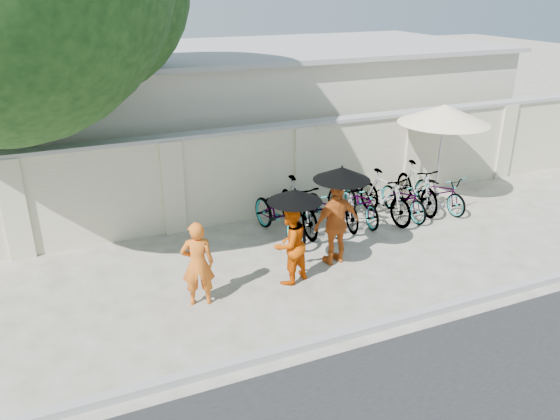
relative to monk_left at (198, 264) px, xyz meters
name	(u,v)px	position (x,y,z in m)	size (l,w,h in m)	color
ground	(275,290)	(1.30, -0.11, -0.74)	(80.00, 80.00, 0.00)	beige
kerb	(319,341)	(1.30, -1.81, -0.68)	(40.00, 0.16, 0.12)	#9A9A9A
compound_wall	(260,174)	(2.30, 3.09, 0.26)	(20.00, 0.30, 2.00)	beige
building_behind	(244,110)	(3.30, 6.89, 0.86)	(14.00, 6.00, 3.20)	beige
monk_left	(198,264)	(0.00, 0.00, 0.00)	(0.54, 0.35, 1.47)	orange
monk_center	(290,244)	(1.67, 0.07, -0.01)	(0.71, 0.55, 1.46)	#CE4802
parasol_center	(295,196)	(1.72, -0.01, 0.93)	(0.93, 0.93, 0.94)	black
monk_right	(336,223)	(2.76, 0.38, 0.07)	(0.95, 0.39, 1.62)	#C1591A
parasol_right	(342,173)	(2.78, 0.30, 1.07)	(1.03, 1.03, 1.01)	black
patio_umbrella	(444,115)	(6.28, 1.92, 1.47)	(2.65, 2.65, 2.45)	#9A9A9A
bike_0	(280,215)	(2.22, 1.81, -0.22)	(0.69, 1.98, 1.04)	#A8A7AC
bike_1	(298,206)	(2.73, 2.00, -0.17)	(0.53, 1.89, 1.14)	#A8A7AC
bike_2	(321,208)	(3.24, 1.91, -0.26)	(0.63, 1.79, 0.94)	#A8A7AC
bike_3	(343,204)	(3.75, 1.87, -0.24)	(0.46, 1.64, 0.99)	#A8A7AC
bike_4	(362,202)	(4.26, 1.92, -0.29)	(0.59, 1.68, 0.88)	#A8A7AC
bike_5	(385,196)	(4.77, 1.79, -0.19)	(0.52, 1.82, 1.10)	#A8A7AC
bike_6	(404,198)	(5.28, 1.77, -0.31)	(0.57, 1.64, 0.86)	#A8A7AC
bike_7	(417,187)	(5.79, 1.99, -0.18)	(0.52, 1.83, 1.10)	#A8A7AC
bike_8	(440,192)	(6.30, 1.77, -0.30)	(0.57, 1.65, 0.87)	#A8A7AC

